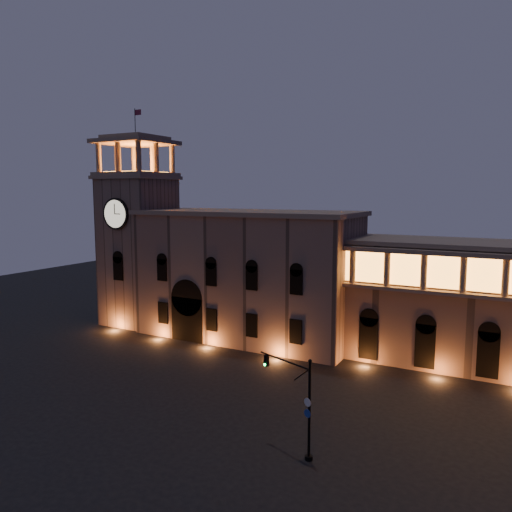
% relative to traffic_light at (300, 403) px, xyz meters
% --- Properties ---
extents(ground, '(160.00, 160.00, 0.00)m').
position_rel_traffic_light_xyz_m(ground, '(-17.10, 4.07, -4.13)').
color(ground, black).
rests_on(ground, ground).
extents(government_building, '(30.80, 12.80, 17.60)m').
position_rel_traffic_light_xyz_m(government_building, '(-19.17, 26.00, 4.64)').
color(government_building, '#806453').
rests_on(government_building, ground).
extents(clock_tower, '(9.80, 9.80, 32.40)m').
position_rel_traffic_light_xyz_m(clock_tower, '(-37.60, 25.05, 8.37)').
color(clock_tower, '#806453').
rests_on(clock_tower, ground).
extents(traffic_light, '(5.40, 2.30, 7.86)m').
position_rel_traffic_light_xyz_m(traffic_light, '(0.00, 0.00, 0.00)').
color(traffic_light, black).
rests_on(traffic_light, ground).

